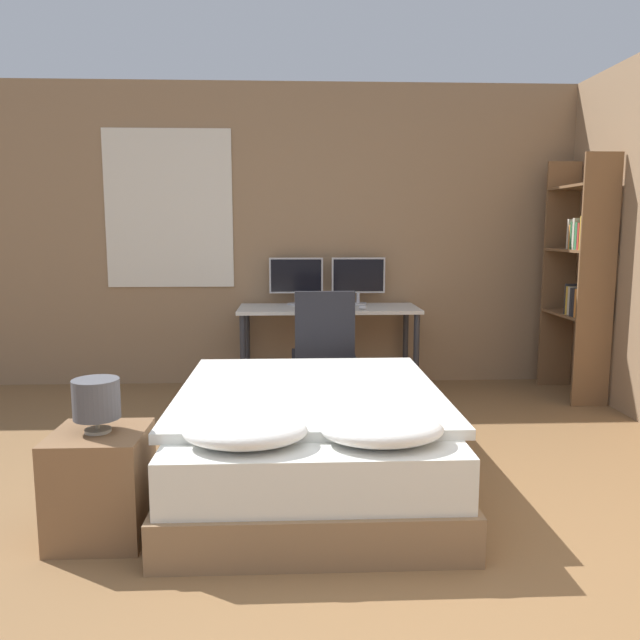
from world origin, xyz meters
TOP-DOWN VIEW (x-y plane):
  - ground_plane at (0.00, 0.00)m, footprint 20.00×20.00m
  - wall_back at (-0.02, 3.69)m, footprint 12.00×0.08m
  - bed at (-0.26, 1.30)m, footprint 1.46×1.90m
  - nightstand at (-1.24, 0.73)m, footprint 0.42×0.42m
  - bedside_lamp at (-1.24, 0.73)m, footprint 0.21×0.21m
  - desk at (-0.05, 3.32)m, footprint 1.55×0.60m
  - monitor_left at (-0.32, 3.52)m, footprint 0.48×0.16m
  - monitor_right at (0.23, 3.52)m, footprint 0.48×0.16m
  - keyboard at (-0.05, 3.12)m, footprint 0.37×0.13m
  - computer_mouse at (0.23, 3.12)m, footprint 0.07×0.05m
  - office_chair at (-0.12, 2.64)m, footprint 0.52×0.52m
  - bookshelf at (2.03, 3.02)m, footprint 0.30×0.72m

SIDE VIEW (x-z plane):
  - ground_plane at x=0.00m, z-range 0.00..0.00m
  - nightstand at x=-1.24m, z-range 0.00..0.50m
  - bed at x=-0.26m, z-range -0.04..0.56m
  - office_chair at x=-0.12m, z-range -0.09..0.87m
  - bedside_lamp at x=-1.24m, z-range 0.53..0.78m
  - desk at x=-0.05m, z-range 0.28..1.03m
  - keyboard at x=-0.05m, z-range 0.75..0.77m
  - computer_mouse at x=0.23m, z-range 0.75..0.78m
  - monitor_left at x=-0.32m, z-range 0.78..1.20m
  - monitor_right at x=0.23m, z-range 0.78..1.20m
  - bookshelf at x=2.03m, z-range 0.09..2.09m
  - wall_back at x=-0.02m, z-range 0.00..2.70m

